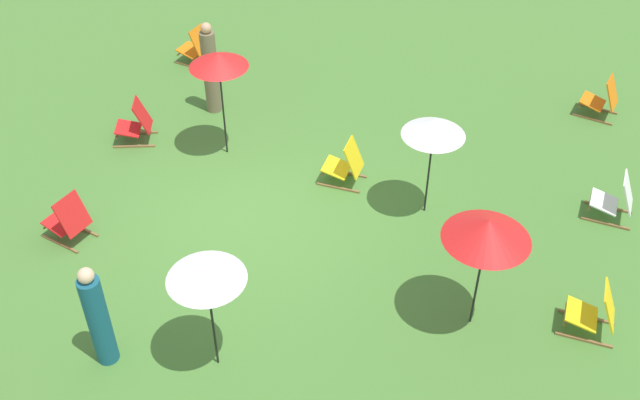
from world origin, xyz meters
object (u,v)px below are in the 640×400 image
Objects in this scene: deckchair_7 at (602,99)px; umbrella_0 at (488,230)px; person_0 at (210,70)px; umbrella_2 at (206,273)px; deckchair_1 at (136,124)px; umbrella_3 at (434,128)px; person_1 at (98,318)px; deckchair_2 at (68,220)px; deckchair_9 at (345,165)px; deckchair_0 at (615,199)px; deckchair_3 at (595,312)px; deckchair_6 at (196,47)px; umbrella_1 at (218,60)px.

deckchair_7 is 0.46× the size of umbrella_0.
umbrella_2 is at bearing 142.33° from person_0.
umbrella_3 is at bearing 65.71° from deckchair_1.
person_0 is at bearing 158.21° from person_1.
deckchair_2 is 4.56m from deckchair_9.
deckchair_9 is 0.45× the size of person_0.
deckchair_0 is at bearing 95.94° from person_1.
deckchair_3 is (2.84, 7.93, 0.00)m from deckchair_1.
deckchair_2 is 2.63m from person_1.
deckchair_6 and deckchair_7 have the same top height.
umbrella_1 is at bearing -102.58° from umbrella_3.
person_1 is at bearing 25.72° from deckchair_6.
person_1 reaches higher than deckchair_6.
deckchair_3 is 8.08m from person_0.
deckchair_9 is 0.47× the size of umbrella_3.
person_0 is 1.12× the size of person_1.
umbrella_3 is (-2.25, -0.92, -0.08)m from umbrella_0.
deckchair_3 is at bearing 97.31° from umbrella_0.
deckchair_2 is 3.54m from umbrella_1.
deckchair_2 is at bearing 14.27° from deckchair_6.
deckchair_3 is at bearing 54.39° from deckchair_1.
deckchair_7 is 6.33m from umbrella_0.
deckchair_7 is at bearing 161.00° from umbrella_0.
deckchair_1 is at bearing -98.36° from umbrella_3.
person_0 is (1.68, 0.97, 0.51)m from deckchair_6.
umbrella_1 reaches higher than deckchair_0.
umbrella_0 is 1.02× the size of person_0.
umbrella_3 is (0.52, -2.97, 1.26)m from deckchair_0.
umbrella_2 is 1.01× the size of umbrella_3.
person_0 reaches higher than deckchair_7.
deckchair_3 is 7.01m from umbrella_1.
deckchair_9 is (0.07, -4.39, 0.00)m from deckchair_0.
deckchair_2 and deckchair_7 have the same top height.
umbrella_2 is 1.09× the size of person_1.
umbrella_0 is at bearing -2.77° from deckchair_7.
deckchair_3 is 6.56m from person_1.
umbrella_3 is at bearing 148.54° from umbrella_2.
person_1 is at bearing -21.95° from deckchair_9.
deckchair_1 is at bearing -89.61° from deckchair_9.
deckchair_2 is at bearing -92.88° from umbrella_0.
umbrella_2 is 0.97× the size of person_0.
deckchair_7 is (-5.65, 0.41, 0.00)m from deckchair_3.
deckchair_0 is at bearing 16.88° from deckchair_7.
deckchair_9 is 0.51× the size of person_1.
deckchair_0 is 3.26m from umbrella_3.
deckchair_1 is 0.48× the size of umbrella_2.
deckchair_9 is at bearing 168.45° from umbrella_2.
person_1 is at bearing -66.51° from deckchair_3.
umbrella_0 reaches higher than deckchair_3.
deckchair_1 is 0.52× the size of person_1.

